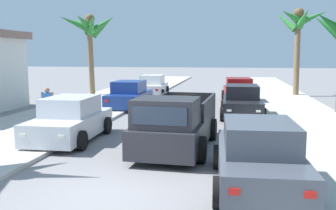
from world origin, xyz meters
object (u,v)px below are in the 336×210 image
at_px(car_left_near, 242,102).
at_px(car_left_mid, 152,86).
at_px(car_right_mid, 258,157).
at_px(pedestrian, 48,103).
at_px(car_right_near, 130,96).
at_px(car_right_far, 71,120).
at_px(car_left_far, 239,91).
at_px(palm_tree_left_mid, 298,27).
at_px(pickup_truck, 176,124).
at_px(palm_tree_right_fore, 90,29).

bearing_deg(car_left_near, car_left_mid, 126.95).
xyz_separation_m(car_right_mid, pedestrian, (-8.49, 6.56, 0.20)).
bearing_deg(car_left_mid, car_right_near, -89.72).
height_order(car_right_near, car_right_far, same).
height_order(car_left_near, car_right_far, same).
distance_m(car_right_mid, car_left_far, 15.67).
relative_size(car_left_near, palm_tree_left_mid, 0.68).
distance_m(car_left_near, car_right_mid, 9.95).
bearing_deg(pedestrian, car_left_mid, 79.50).
distance_m(pickup_truck, pedestrian, 7.02).
relative_size(car_right_near, car_left_mid, 0.99).
relative_size(car_left_mid, car_left_far, 1.00).
relative_size(car_right_near, palm_tree_left_mid, 0.68).
bearing_deg(car_left_far, car_left_mid, 157.77).
bearing_deg(palm_tree_right_fore, car_right_near, -51.75).
distance_m(pickup_truck, car_right_far, 3.90).
distance_m(car_left_mid, car_left_far, 6.58).
bearing_deg(car_right_far, car_left_far, 63.44).
relative_size(car_left_near, car_right_far, 1.00).
relative_size(pickup_truck, car_left_near, 1.24).
distance_m(car_left_near, car_left_mid, 10.26).
height_order(car_left_near, palm_tree_left_mid, palm_tree_left_mid).
bearing_deg(car_left_far, car_right_far, -116.56).
xyz_separation_m(car_left_near, palm_tree_right_fore, (-10.55, 7.53, 4.08)).
height_order(palm_tree_left_mid, pedestrian, palm_tree_left_mid).
xyz_separation_m(pickup_truck, car_right_mid, (2.35, -3.16, -0.10)).
distance_m(pickup_truck, car_left_near, 7.13).
relative_size(car_left_mid, palm_tree_right_fore, 0.74).
relative_size(car_left_far, car_right_far, 1.01).
relative_size(palm_tree_left_mid, pedestrian, 3.95).
xyz_separation_m(car_left_mid, car_right_mid, (6.34, -18.15, 0.00)).
xyz_separation_m(pickup_truck, car_left_mid, (-3.99, 14.99, -0.10)).
distance_m(car_right_mid, car_right_far, 7.26).
relative_size(car_left_near, car_left_mid, 0.99).
xyz_separation_m(car_right_near, car_left_far, (6.06, 3.78, 0.00)).
distance_m(pickup_truck, car_right_mid, 3.94).
height_order(car_left_mid, car_right_far, same).
height_order(palm_tree_right_fore, palm_tree_left_mid, palm_tree_left_mid).
height_order(palm_tree_right_fore, pedestrian, palm_tree_right_fore).
bearing_deg(palm_tree_right_fore, car_left_mid, 8.68).
relative_size(car_left_mid, palm_tree_left_mid, 0.69).
bearing_deg(car_left_mid, palm_tree_left_mid, 10.99).
height_order(car_left_near, palm_tree_right_fore, palm_tree_right_fore).
bearing_deg(car_left_near, car_right_near, 162.51).
distance_m(car_left_mid, car_right_far, 14.37).
distance_m(car_left_mid, palm_tree_right_fore, 6.03).
distance_m(car_right_mid, palm_tree_left_mid, 20.95).
relative_size(car_right_far, palm_tree_right_fore, 0.73).
bearing_deg(car_left_far, palm_tree_right_fore, 170.15).
bearing_deg(pedestrian, car_right_mid, -37.71).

